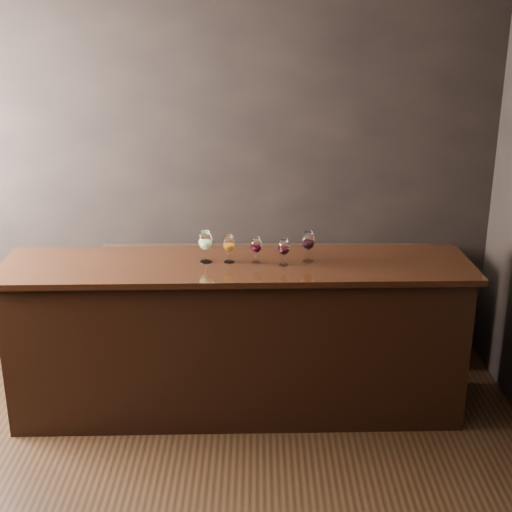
{
  "coord_description": "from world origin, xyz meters",
  "views": [
    {
      "loc": [
        0.65,
        -3.21,
        2.73
      ],
      "look_at": [
        0.64,
        1.28,
        1.16
      ],
      "focal_mm": 50.0,
      "sensor_mm": 36.0,
      "label": 1
    }
  ],
  "objects_px": {
    "glass_red_b": "(284,248)",
    "glass_red_c": "(308,241)",
    "glass_red_a": "(256,246)",
    "back_bar_shelf": "(268,307)",
    "glass_amber": "(229,244)",
    "glass_white": "(205,241)",
    "bar_counter": "(237,341)"
  },
  "relations": [
    {
      "from": "back_bar_shelf",
      "to": "glass_red_c",
      "type": "distance_m",
      "value": 1.09
    },
    {
      "from": "glass_red_b",
      "to": "glass_red_c",
      "type": "xyz_separation_m",
      "value": [
        0.16,
        0.08,
        0.02
      ]
    },
    {
      "from": "glass_amber",
      "to": "glass_red_b",
      "type": "height_order",
      "value": "glass_amber"
    },
    {
      "from": "glass_red_b",
      "to": "glass_red_c",
      "type": "distance_m",
      "value": 0.18
    },
    {
      "from": "glass_red_a",
      "to": "glass_red_c",
      "type": "relative_size",
      "value": 0.84
    },
    {
      "from": "bar_counter",
      "to": "glass_red_b",
      "type": "distance_m",
      "value": 0.77
    },
    {
      "from": "glass_red_c",
      "to": "glass_red_a",
      "type": "bearing_deg",
      "value": -174.83
    },
    {
      "from": "glass_red_a",
      "to": "glass_red_c",
      "type": "distance_m",
      "value": 0.35
    },
    {
      "from": "glass_red_a",
      "to": "glass_red_b",
      "type": "distance_m",
      "value": 0.19
    },
    {
      "from": "glass_red_a",
      "to": "back_bar_shelf",
      "type": "bearing_deg",
      "value": 83.2
    },
    {
      "from": "glass_white",
      "to": "glass_red_c",
      "type": "distance_m",
      "value": 0.69
    },
    {
      "from": "glass_red_a",
      "to": "glass_red_c",
      "type": "height_order",
      "value": "glass_red_c"
    },
    {
      "from": "glass_red_c",
      "to": "glass_amber",
      "type": "bearing_deg",
      "value": -178.23
    },
    {
      "from": "back_bar_shelf",
      "to": "glass_amber",
      "type": "relative_size",
      "value": 13.99
    },
    {
      "from": "bar_counter",
      "to": "back_bar_shelf",
      "type": "relative_size",
      "value": 1.17
    },
    {
      "from": "glass_amber",
      "to": "glass_white",
      "type": "bearing_deg",
      "value": 179.4
    },
    {
      "from": "glass_amber",
      "to": "glass_red_a",
      "type": "bearing_deg",
      "value": -4.68
    },
    {
      "from": "bar_counter",
      "to": "glass_red_a",
      "type": "bearing_deg",
      "value": 0.69
    },
    {
      "from": "glass_red_c",
      "to": "glass_white",
      "type": "bearing_deg",
      "value": -178.77
    },
    {
      "from": "back_bar_shelf",
      "to": "glass_red_a",
      "type": "distance_m",
      "value": 1.07
    },
    {
      "from": "glass_red_a",
      "to": "glass_amber",
      "type": "bearing_deg",
      "value": 175.32
    },
    {
      "from": "bar_counter",
      "to": "back_bar_shelf",
      "type": "distance_m",
      "value": 0.78
    },
    {
      "from": "glass_red_b",
      "to": "glass_amber",
      "type": "bearing_deg",
      "value": 170.73
    },
    {
      "from": "glass_amber",
      "to": "glass_red_c",
      "type": "height_order",
      "value": "glass_red_c"
    },
    {
      "from": "glass_red_a",
      "to": "glass_red_b",
      "type": "height_order",
      "value": "glass_red_b"
    },
    {
      "from": "glass_amber",
      "to": "glass_red_c",
      "type": "bearing_deg",
      "value": 1.77
    },
    {
      "from": "glass_red_a",
      "to": "glass_red_c",
      "type": "bearing_deg",
      "value": 5.17
    },
    {
      "from": "glass_white",
      "to": "glass_red_b",
      "type": "distance_m",
      "value": 0.53
    },
    {
      "from": "glass_amber",
      "to": "glass_red_b",
      "type": "xyz_separation_m",
      "value": [
        0.37,
        -0.06,
        -0.0
      ]
    },
    {
      "from": "back_bar_shelf",
      "to": "glass_red_c",
      "type": "bearing_deg",
      "value": -69.99
    },
    {
      "from": "back_bar_shelf",
      "to": "glass_amber",
      "type": "xyz_separation_m",
      "value": [
        -0.27,
        -0.73,
        0.77
      ]
    },
    {
      "from": "back_bar_shelf",
      "to": "bar_counter",
      "type": "bearing_deg",
      "value": -106.38
    }
  ]
}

